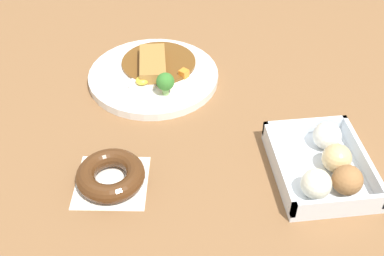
# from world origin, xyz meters

# --- Properties ---
(ground_plane) EXTENTS (1.60, 1.60, 0.00)m
(ground_plane) POSITION_xyz_m (0.00, 0.00, 0.00)
(ground_plane) COLOR brown
(curry_plate) EXTENTS (0.28, 0.28, 0.07)m
(curry_plate) POSITION_xyz_m (0.17, 0.13, 0.01)
(curry_plate) COLOR white
(curry_plate) RESTS_ON ground_plane
(donut_box) EXTENTS (0.20, 0.16, 0.06)m
(donut_box) POSITION_xyz_m (-0.16, -0.14, 0.02)
(donut_box) COLOR silver
(donut_box) RESTS_ON ground_plane
(chocolate_ring_donut) EXTENTS (0.14, 0.14, 0.04)m
(chocolate_ring_donut) POSITION_xyz_m (-0.13, 0.23, 0.02)
(chocolate_ring_donut) COLOR white
(chocolate_ring_donut) RESTS_ON ground_plane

